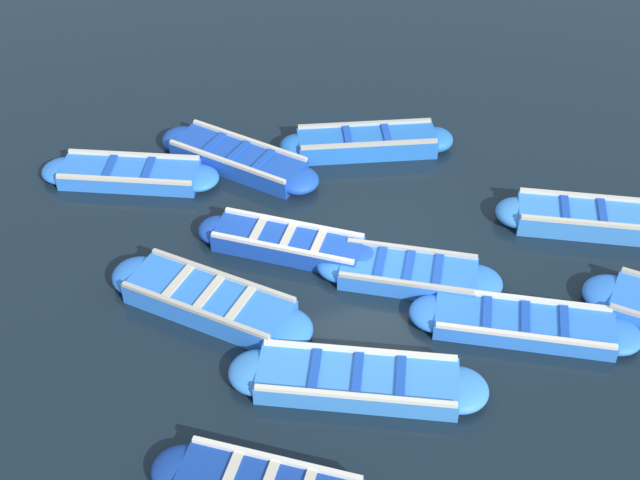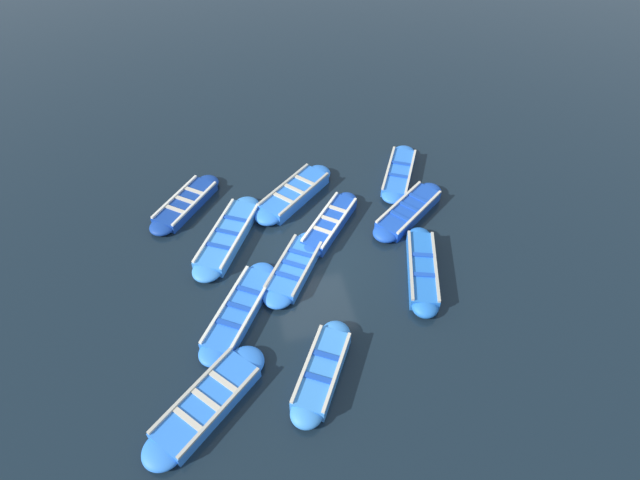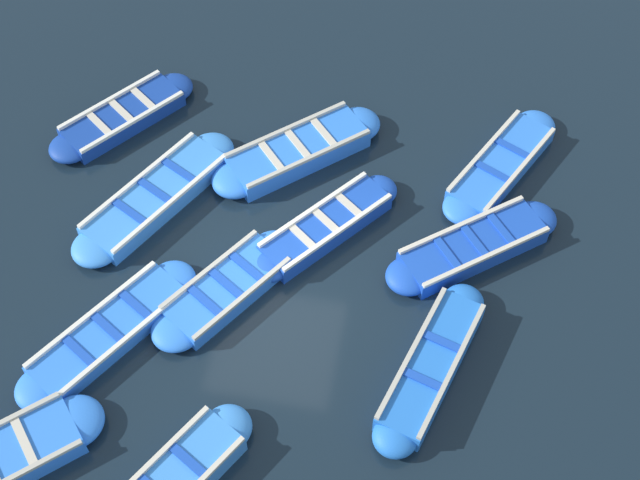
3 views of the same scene
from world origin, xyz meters
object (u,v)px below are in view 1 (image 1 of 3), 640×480
object	(u,v)px
boat_far_corner	(367,143)
boat_end_of_row	(130,174)
boat_bow_out	(209,302)
boat_alongside	(408,273)
boat_near_quay	(582,218)
boat_outer_left	(238,159)
boat_outer_right	(357,381)
boat_stern_in	(524,324)
boat_centre	(288,244)

from	to	relation	value
boat_far_corner	boat_end_of_row	distance (m)	4.77
boat_bow_out	boat_alongside	bearing A→B (deg)	-10.12
boat_near_quay	boat_alongside	world-z (taller)	boat_near_quay
boat_outer_left	boat_far_corner	bearing A→B (deg)	-10.63
boat_near_quay	boat_outer_left	xyz separation A→B (m)	(-5.27, 4.13, -0.02)
boat_outer_right	boat_near_quay	bearing A→B (deg)	19.58
boat_near_quay	boat_outer_left	size ratio (longest dim) A/B	0.94
boat_bow_out	boat_stern_in	bearing A→B (deg)	-27.22
boat_end_of_row	boat_alongside	bearing A→B (deg)	-50.30
boat_bow_out	boat_outer_right	size ratio (longest dim) A/B	0.86
boat_outer_left	boat_end_of_row	distance (m)	2.14
boat_stern_in	boat_end_of_row	bearing A→B (deg)	128.37
boat_centre	boat_end_of_row	xyz separation A→B (m)	(-2.14, 3.10, -0.03)
boat_stern_in	boat_far_corner	bearing A→B (deg)	93.41
boat_stern_in	boat_alongside	bearing A→B (deg)	124.68
boat_alongside	boat_outer_right	distance (m)	2.55
boat_near_quay	boat_end_of_row	xyz separation A→B (m)	(-7.38, 4.50, -0.05)
boat_bow_out	boat_far_corner	xyz separation A→B (m)	(4.27, 3.11, -0.00)
boat_alongside	boat_end_of_row	size ratio (longest dim) A/B	0.91
boat_bow_out	boat_outer_left	distance (m)	3.97
boat_stern_in	boat_near_quay	bearing A→B (deg)	37.88
boat_centre	boat_outer_left	xyz separation A→B (m)	(-0.03, 2.72, 0.00)
boat_centre	boat_near_quay	xyz separation A→B (m)	(5.24, -1.40, 0.02)
boat_centre	boat_stern_in	bearing A→B (deg)	-48.37
boat_stern_in	boat_end_of_row	size ratio (longest dim) A/B	1.03
boat_outer_left	boat_outer_right	size ratio (longest dim) A/B	0.84
boat_bow_out	boat_centre	xyz separation A→B (m)	(1.72, 0.87, -0.02)
boat_far_corner	boat_end_of_row	xyz separation A→B (m)	(-4.69, 0.86, -0.05)
boat_stern_in	boat_outer_left	world-z (taller)	boat_outer_left
boat_bow_out	boat_centre	size ratio (longest dim) A/B	1.09
boat_centre	boat_end_of_row	distance (m)	3.77
boat_stern_in	boat_alongside	distance (m)	2.14
boat_stern_in	boat_outer_left	bearing A→B (deg)	116.02
boat_bow_out	boat_near_quay	distance (m)	6.98
boat_outer_left	boat_end_of_row	size ratio (longest dim) A/B	0.94
boat_stern_in	boat_alongside	size ratio (longest dim) A/B	1.14
boat_stern_in	boat_end_of_row	xyz separation A→B (m)	(-5.02, 6.34, 0.01)
boat_bow_out	boat_stern_in	size ratio (longest dim) A/B	0.93
boat_centre	boat_outer_left	distance (m)	2.72
boat_centre	boat_alongside	xyz separation A→B (m)	(1.66, -1.48, -0.02)
boat_far_corner	boat_centre	bearing A→B (deg)	-138.75
boat_stern_in	boat_outer_right	bearing A→B (deg)	-178.69
boat_bow_out	boat_outer_right	distance (m)	2.92
boat_bow_out	boat_near_quay	world-z (taller)	boat_bow_out
boat_bow_out	boat_stern_in	world-z (taller)	boat_bow_out
boat_alongside	boat_outer_left	world-z (taller)	boat_outer_left
boat_bow_out	boat_far_corner	bearing A→B (deg)	36.07
boat_bow_out	boat_near_quay	size ratio (longest dim) A/B	1.08
boat_alongside	boat_far_corner	xyz separation A→B (m)	(0.89, 3.72, 0.04)
boat_outer_left	boat_outer_right	world-z (taller)	boat_outer_left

